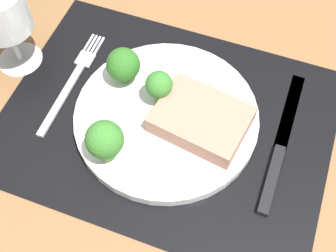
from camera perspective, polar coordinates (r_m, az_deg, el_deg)
The scene contains 10 objects.
ground_plane at distance 63.98cm, azimuth -0.20°, elevation -0.11°, with size 140.00×110.00×3.00cm, color brown.
placemat at distance 62.56cm, azimuth -0.21°, elevation 0.67°, with size 45.23×34.14×0.30cm, color black.
plate at distance 61.76cm, azimuth -0.21°, elevation 1.13°, with size 25.36×25.36×1.60cm, color silver.
steak at distance 59.06cm, azimuth 4.22°, elevation 0.73°, with size 11.96×8.93×2.82cm, color tan.
broccoli_front_edge at distance 54.95cm, azimuth -8.07°, elevation -1.82°, with size 4.83×4.83×6.64cm.
broccoli_center at distance 59.45cm, azimuth -1.16°, elevation 5.20°, with size 3.69×3.69×5.57cm.
broccoli_near_fork at distance 62.06cm, azimuth -5.73°, elevation 7.74°, with size 4.72×4.72×5.78cm.
fork at distance 67.43cm, azimuth -12.10°, elevation 5.62°, with size 2.40×19.20×0.50cm.
knife at distance 61.52cm, azimuth 13.98°, elevation -3.09°, with size 1.80×23.00×0.80cm.
wine_glass at distance 66.03cm, azimuth -20.53°, elevation 13.14°, with size 7.89×7.89×13.42cm.
Camera 1 is at (11.53, -30.67, 53.45)cm, focal length 47.86 mm.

